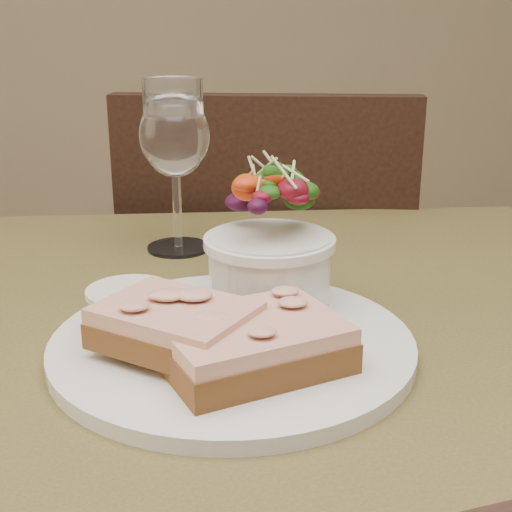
{
  "coord_description": "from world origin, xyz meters",
  "views": [
    {
      "loc": [
        -0.02,
        -0.52,
        1.0
      ],
      "look_at": [
        0.02,
        0.04,
        0.81
      ],
      "focal_mm": 50.0,
      "sensor_mm": 36.0,
      "label": 1
    }
  ],
  "objects": [
    {
      "name": "garnish",
      "position": [
        -0.07,
        0.07,
        0.77
      ],
      "size": [
        0.05,
        0.04,
        0.02
      ],
      "color": "#153C0A",
      "rests_on": "dinner_plate"
    },
    {
      "name": "cafe_table",
      "position": [
        0.0,
        0.0,
        0.65
      ],
      "size": [
        0.8,
        0.8,
        0.75
      ],
      "color": "#483C1E",
      "rests_on": "ground"
    },
    {
      "name": "salad_bowl",
      "position": [
        0.03,
        0.05,
        0.82
      ],
      "size": [
        0.1,
        0.1,
        0.13
      ],
      "color": "silver",
      "rests_on": "dinner_plate"
    },
    {
      "name": "sandwich_front",
      "position": [
        0.01,
        -0.06,
        0.78
      ],
      "size": [
        0.15,
        0.13,
        0.03
      ],
      "rotation": [
        0.0,
        0.0,
        0.39
      ],
      "color": "#442812",
      "rests_on": "dinner_plate"
    },
    {
      "name": "chair_far",
      "position": [
        0.09,
        0.61,
        0.29
      ],
      "size": [
        0.47,
        0.47,
        0.9
      ],
      "rotation": [
        0.0,
        0.0,
        3.0
      ],
      "color": "black",
      "rests_on": "ground"
    },
    {
      "name": "ramekin",
      "position": [
        -0.08,
        0.0,
        0.78
      ],
      "size": [
        0.06,
        0.06,
        0.04
      ],
      "color": "silver",
      "rests_on": "dinner_plate"
    },
    {
      "name": "sandwich_back",
      "position": [
        -0.05,
        -0.04,
        0.79
      ],
      "size": [
        0.14,
        0.13,
        0.03
      ],
      "rotation": [
        0.0,
        0.0,
        -0.61
      ],
      "color": "#442812",
      "rests_on": "dinner_plate"
    },
    {
      "name": "wine_glass",
      "position": [
        -0.05,
        0.24,
        0.87
      ],
      "size": [
        0.08,
        0.08,
        0.18
      ],
      "color": "white",
      "rests_on": "cafe_table"
    },
    {
      "name": "dinner_plate",
      "position": [
        -0.0,
        -0.02,
        0.76
      ],
      "size": [
        0.28,
        0.28,
        0.01
      ],
      "primitive_type": "cylinder",
      "color": "silver",
      "rests_on": "cafe_table"
    }
  ]
}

